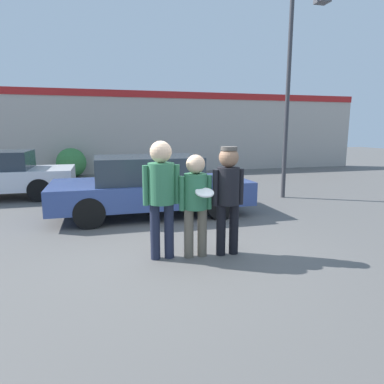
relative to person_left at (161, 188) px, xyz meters
name	(u,v)px	position (x,y,z in m)	size (l,w,h in m)	color
ground_plane	(179,253)	(0.30, 0.14, -1.12)	(56.00, 56.00, 0.00)	#5B5956
storefront_building	(125,132)	(0.30, 11.00, 0.77)	(24.00, 0.22, 3.72)	#B2A89E
person_left	(161,188)	(0.00, 0.00, 0.00)	(0.57, 0.40, 1.84)	#1E2338
person_middle_with_frisbee	(196,197)	(0.52, -0.06, -0.16)	(0.52, 0.57, 1.62)	#665B4C
person_right	(228,190)	(1.05, -0.10, -0.07)	(0.52, 0.35, 1.74)	black
parked_car_near	(150,185)	(0.25, 2.89, -0.42)	(4.56, 1.95, 1.39)	#334784
street_lamp	(295,75)	(4.56, 3.89, 2.40)	(1.17, 0.35, 5.76)	#38383D
shrub	(71,163)	(-2.02, 10.20, -0.51)	(1.23, 1.23, 1.23)	#387A3D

